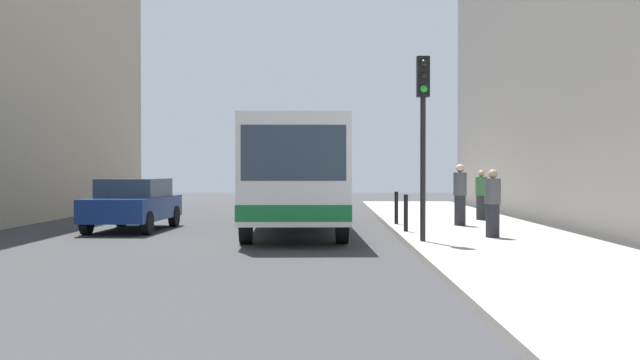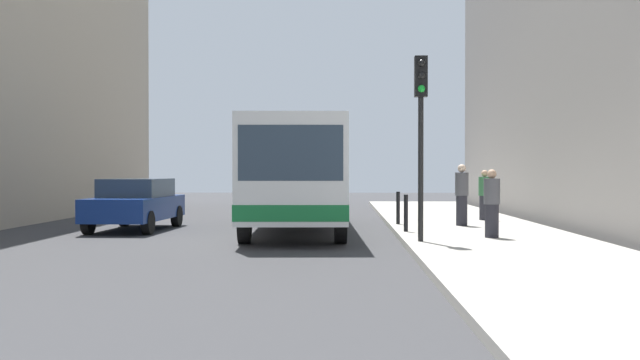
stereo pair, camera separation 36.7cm
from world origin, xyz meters
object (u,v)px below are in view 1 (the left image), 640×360
(bus, at_px, (295,170))
(pedestrian_near_signal, at_px, (493,204))
(car_beside_bus, at_px, (134,203))
(bollard_mid, at_px, (396,208))
(traffic_light, at_px, (423,113))
(bollard_near, at_px, (406,213))
(pedestrian_mid_sidewalk, at_px, (460,195))
(pedestrian_far_sidewalk, at_px, (481,195))

(bus, bearing_deg, pedestrian_near_signal, 138.25)
(car_beside_bus, distance_m, bollard_mid, 7.61)
(traffic_light, bearing_deg, bus, 121.49)
(traffic_light, bearing_deg, bollard_mid, 91.05)
(bollard_near, height_order, pedestrian_near_signal, pedestrian_near_signal)
(traffic_light, distance_m, bollard_near, 3.61)
(pedestrian_near_signal, bearing_deg, pedestrian_mid_sidewalk, 90.19)
(pedestrian_near_signal, height_order, pedestrian_mid_sidewalk, pedestrian_mid_sidewalk)
(bus, distance_m, bollard_mid, 3.19)
(bus, bearing_deg, pedestrian_mid_sidewalk, 176.93)
(traffic_light, bearing_deg, pedestrian_near_signal, 29.55)
(bollard_near, xyz_separation_m, bollard_mid, (0.00, 2.74, 0.00))
(pedestrian_near_signal, bearing_deg, bus, 139.20)
(car_beside_bus, bearing_deg, pedestrian_mid_sidewalk, -177.65)
(bus, bearing_deg, pedestrian_far_sidewalk, -159.77)
(traffic_light, height_order, bollard_mid, traffic_light)
(pedestrian_mid_sidewalk, distance_m, pedestrian_far_sidewalk, 2.71)
(pedestrian_mid_sidewalk, bearing_deg, car_beside_bus, 132.66)
(bollard_mid, relative_size, pedestrian_near_signal, 0.59)
(bus, relative_size, traffic_light, 2.71)
(bus, distance_m, bollard_near, 3.89)
(bollard_near, bearing_deg, traffic_light, -87.89)
(car_beside_bus, relative_size, bollard_near, 4.71)
(car_beside_bus, height_order, bollard_near, car_beside_bus)
(pedestrian_near_signal, distance_m, pedestrian_far_sidewalk, 6.46)
(pedestrian_near_signal, relative_size, pedestrian_mid_sidewalk, 0.91)
(bollard_mid, xyz_separation_m, pedestrian_mid_sidewalk, (1.77, -0.54, 0.40))
(pedestrian_near_signal, bearing_deg, bollard_near, 136.16)
(bus, xyz_separation_m, traffic_light, (3.05, -4.99, 1.28))
(bollard_mid, distance_m, pedestrian_far_sidewalk, 3.47)
(pedestrian_mid_sidewalk, height_order, pedestrian_far_sidewalk, pedestrian_mid_sidewalk)
(traffic_light, relative_size, bollard_near, 4.32)
(bus, xyz_separation_m, bollard_near, (2.95, -2.27, -1.10))
(bollard_mid, distance_m, pedestrian_mid_sidewalk, 1.89)
(bus, bearing_deg, bollard_mid, -173.23)
(bus, relative_size, pedestrian_far_sidewalk, 7.03)
(pedestrian_near_signal, bearing_deg, car_beside_bus, 156.23)
(bollard_near, xyz_separation_m, pedestrian_far_sidewalk, (2.87, 4.67, 0.31))
(bollard_near, bearing_deg, pedestrian_near_signal, -42.67)
(traffic_light, height_order, pedestrian_mid_sidewalk, traffic_light)
(bus, relative_size, bollard_mid, 11.69)
(bus, distance_m, car_beside_bus, 4.73)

